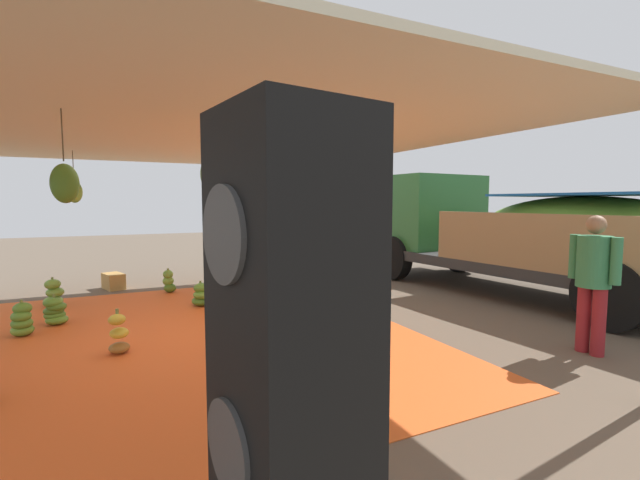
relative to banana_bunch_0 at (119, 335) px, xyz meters
The scene contains 17 objects.
ground_plane 3.90m from the banana_bunch_0, 95.08° to the left, with size 40.00×40.00×0.00m, color brown.
tarp_orange 0.97m from the banana_bunch_0, 111.39° to the left, with size 6.59×5.58×0.01m, color #E05B23.
tent_canopy 2.51m from the banana_bunch_0, 113.64° to the left, with size 8.00×7.00×2.68m.
banana_bunch_0 is the anchor object (origin of this frame).
banana_bunch_1 2.45m from the banana_bunch_0, 108.44° to the left, with size 0.35×0.34×0.51m.
banana_bunch_3 2.94m from the banana_bunch_0, 146.30° to the left, with size 0.42×0.43×0.57m.
banana_bunch_4 1.91m from the banana_bunch_0, 154.90° to the right, with size 0.36×0.37×0.45m.
banana_bunch_5 1.71m from the banana_bunch_0, 138.18° to the right, with size 0.38×0.34×0.49m.
banana_bunch_6 3.48m from the banana_bunch_0, 164.24° to the left, with size 0.33×0.33×0.48m.
banana_bunch_7 4.40m from the banana_bunch_0, 136.18° to the left, with size 0.34×0.33×0.46m.
banana_bunch_8 2.35m from the banana_bunch_0, 145.86° to the left, with size 0.45×0.42×0.43m.
banana_bunch_9 3.20m from the banana_bunch_0, 162.54° to the right, with size 0.35×0.35×0.49m.
banana_bunch_10 2.13m from the banana_bunch_0, 125.85° to the left, with size 0.48×0.51×0.59m.
cargo_truck_main 7.14m from the banana_bunch_0, 95.30° to the left, with size 6.97×2.89×2.40m.
worker_0 5.59m from the banana_bunch_0, 64.43° to the left, with size 0.60×0.36×1.63m.
speaker_stack 4.28m from the banana_bunch_0, ahead, with size 0.53×0.50×2.07m.
crate_0 4.26m from the banana_bunch_0, behind, with size 0.52×0.32×0.32m, color #B78947.
Camera 1 is at (5.80, -0.91, 1.78)m, focal length 24.21 mm.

